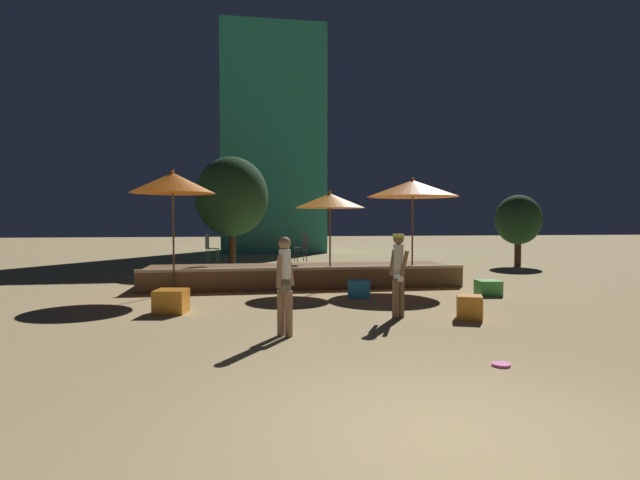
{
  "coord_description": "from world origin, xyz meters",
  "views": [
    {
      "loc": [
        -1.8,
        -4.14,
        1.93
      ],
      "look_at": [
        0.0,
        6.94,
        1.51
      ],
      "focal_mm": 28.0,
      "sensor_mm": 36.0,
      "label": 1
    }
  ],
  "objects_px": {
    "patio_umbrella_2": "(413,189)",
    "bistro_chair_1": "(210,245)",
    "patio_umbrella_0": "(330,201)",
    "person_0": "(398,271)",
    "cube_seat_3": "(171,301)",
    "person_1": "(285,283)",
    "cube_seat_0": "(488,288)",
    "cube_seat_2": "(359,289)",
    "frisbee_disc": "(501,364)",
    "cube_seat_1": "(469,307)",
    "patio_umbrella_1": "(173,183)",
    "bistro_chair_0": "(303,245)",
    "background_tree_1": "(518,220)",
    "background_tree_0": "(232,197)"
  },
  "relations": [
    {
      "from": "person_1",
      "to": "patio_umbrella_2",
      "type": "bearing_deg",
      "value": -85.5
    },
    {
      "from": "cube_seat_3",
      "to": "cube_seat_0",
      "type": "bearing_deg",
      "value": 9.44
    },
    {
      "from": "patio_umbrella_0",
      "to": "patio_umbrella_1",
      "type": "relative_size",
      "value": 0.85
    },
    {
      "from": "person_1",
      "to": "bistro_chair_1",
      "type": "xyz_separation_m",
      "value": [
        -1.65,
        7.37,
        0.29
      ]
    },
    {
      "from": "bistro_chair_0",
      "to": "bistro_chair_1",
      "type": "xyz_separation_m",
      "value": [
        -2.91,
        -0.08,
        0.0
      ]
    },
    {
      "from": "patio_umbrella_0",
      "to": "person_0",
      "type": "height_order",
      "value": "patio_umbrella_0"
    },
    {
      "from": "patio_umbrella_2",
      "to": "cube_seat_2",
      "type": "xyz_separation_m",
      "value": [
        -2.07,
        -1.86,
        -2.68
      ]
    },
    {
      "from": "patio_umbrella_2",
      "to": "background_tree_0",
      "type": "height_order",
      "value": "background_tree_0"
    },
    {
      "from": "cube_seat_3",
      "to": "frisbee_disc",
      "type": "xyz_separation_m",
      "value": [
        4.87,
        -4.7,
        -0.23
      ]
    },
    {
      "from": "patio_umbrella_0",
      "to": "person_0",
      "type": "distance_m",
      "value": 4.8
    },
    {
      "from": "cube_seat_3",
      "to": "person_1",
      "type": "distance_m",
      "value": 3.39
    },
    {
      "from": "cube_seat_2",
      "to": "background_tree_1",
      "type": "xyz_separation_m",
      "value": [
        8.94,
        7.64,
        1.77
      ]
    },
    {
      "from": "cube_seat_0",
      "to": "person_1",
      "type": "xyz_separation_m",
      "value": [
        -5.69,
        -3.83,
        0.71
      ]
    },
    {
      "from": "frisbee_disc",
      "to": "bistro_chair_0",
      "type": "bearing_deg",
      "value": 98.43
    },
    {
      "from": "cube_seat_1",
      "to": "bistro_chair_1",
      "type": "relative_size",
      "value": 0.7
    },
    {
      "from": "person_0",
      "to": "person_1",
      "type": "height_order",
      "value": "person_0"
    },
    {
      "from": "cube_seat_3",
      "to": "cube_seat_2",
      "type": "bearing_deg",
      "value": 18.54
    },
    {
      "from": "patio_umbrella_1",
      "to": "cube_seat_1",
      "type": "relative_size",
      "value": 5.26
    },
    {
      "from": "patio_umbrella_1",
      "to": "frisbee_disc",
      "type": "bearing_deg",
      "value": -55.73
    },
    {
      "from": "frisbee_disc",
      "to": "bistro_chair_1",
      "type": "bearing_deg",
      "value": 114.44
    },
    {
      "from": "person_0",
      "to": "cube_seat_0",
      "type": "bearing_deg",
      "value": -169.22
    },
    {
      "from": "cube_seat_2",
      "to": "person_1",
      "type": "relative_size",
      "value": 0.41
    },
    {
      "from": "patio_umbrella_0",
      "to": "frisbee_disc",
      "type": "xyz_separation_m",
      "value": [
        0.87,
        -7.9,
        -2.5
      ]
    },
    {
      "from": "cube_seat_2",
      "to": "bistro_chair_1",
      "type": "bearing_deg",
      "value": 139.36
    },
    {
      "from": "patio_umbrella_2",
      "to": "cube_seat_0",
      "type": "xyz_separation_m",
      "value": [
        1.35,
        -2.05,
        -2.71
      ]
    },
    {
      "from": "patio_umbrella_2",
      "to": "cube_seat_0",
      "type": "bearing_deg",
      "value": -56.5
    },
    {
      "from": "cube_seat_2",
      "to": "cube_seat_1",
      "type": "bearing_deg",
      "value": -65.14
    },
    {
      "from": "patio_umbrella_1",
      "to": "bistro_chair_0",
      "type": "relative_size",
      "value": 3.67
    },
    {
      "from": "patio_umbrella_2",
      "to": "bistro_chair_1",
      "type": "distance_m",
      "value": 6.4
    },
    {
      "from": "patio_umbrella_0",
      "to": "cube_seat_2",
      "type": "relative_size",
      "value": 4.1
    },
    {
      "from": "bistro_chair_0",
      "to": "person_0",
      "type": "bearing_deg",
      "value": -1.23
    },
    {
      "from": "patio_umbrella_0",
      "to": "person_0",
      "type": "relative_size",
      "value": 1.67
    },
    {
      "from": "patio_umbrella_0",
      "to": "bistro_chair_1",
      "type": "height_order",
      "value": "patio_umbrella_0"
    },
    {
      "from": "patio_umbrella_1",
      "to": "cube_seat_0",
      "type": "bearing_deg",
      "value": -10.94
    },
    {
      "from": "cube_seat_1",
      "to": "person_0",
      "type": "distance_m",
      "value": 1.56
    },
    {
      "from": "cube_seat_0",
      "to": "frisbee_disc",
      "type": "xyz_separation_m",
      "value": [
        -3.0,
        -6.01,
        -0.18
      ]
    },
    {
      "from": "cube_seat_1",
      "to": "background_tree_1",
      "type": "distance_m",
      "value": 13.24
    },
    {
      "from": "patio_umbrella_1",
      "to": "frisbee_disc",
      "type": "distance_m",
      "value": 9.64
    },
    {
      "from": "patio_umbrella_1",
      "to": "cube_seat_0",
      "type": "distance_m",
      "value": 8.76
    },
    {
      "from": "patio_umbrella_2",
      "to": "frisbee_disc",
      "type": "xyz_separation_m",
      "value": [
        -1.64,
        -8.06,
        -2.89
      ]
    },
    {
      "from": "patio_umbrella_1",
      "to": "background_tree_0",
      "type": "distance_m",
      "value": 7.18
    },
    {
      "from": "patio_umbrella_0",
      "to": "cube_seat_2",
      "type": "distance_m",
      "value": 2.9
    },
    {
      "from": "bistro_chair_0",
      "to": "background_tree_0",
      "type": "height_order",
      "value": "background_tree_0"
    },
    {
      "from": "patio_umbrella_1",
      "to": "cube_seat_3",
      "type": "distance_m",
      "value": 3.96
    },
    {
      "from": "cube_seat_2",
      "to": "patio_umbrella_1",
      "type": "bearing_deg",
      "value": 163.62
    },
    {
      "from": "patio_umbrella_1",
      "to": "frisbee_disc",
      "type": "height_order",
      "value": "patio_umbrella_1"
    },
    {
      "from": "cube_seat_3",
      "to": "person_1",
      "type": "height_order",
      "value": "person_1"
    },
    {
      "from": "frisbee_disc",
      "to": "person_0",
      "type": "bearing_deg",
      "value": 95.24
    },
    {
      "from": "cube_seat_3",
      "to": "bistro_chair_0",
      "type": "relative_size",
      "value": 0.81
    },
    {
      "from": "bistro_chair_0",
      "to": "cube_seat_3",
      "type": "bearing_deg",
      "value": -46.31
    }
  ]
}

